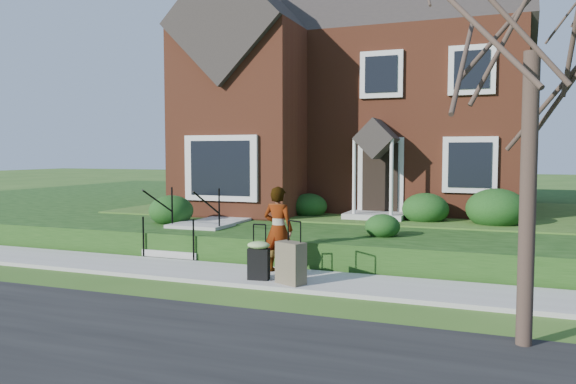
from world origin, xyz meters
The scene contains 12 objects.
ground centered at (0.00, 0.00, 0.00)m, with size 120.00×120.00×0.00m, color #2D5119.
street centered at (0.00, -5.00, 0.01)m, with size 60.00×6.00×0.01m, color black.
sidewalk centered at (0.00, 0.00, 0.04)m, with size 60.00×1.60×0.08m, color #9E9B93.
terrace centered at (4.00, 10.90, 0.30)m, with size 44.00×20.00×0.60m, color #13340E.
walkway centered at (-2.50, 5.00, 0.63)m, with size 1.20×6.00×0.06m, color #9E9B93.
main_house centered at (-0.21, 9.61, 5.26)m, with size 10.40×10.20×9.40m.
front_steps centered at (-2.50, 1.84, 0.47)m, with size 1.40×2.02×1.50m.
foundation_shrubs centered at (-0.20, 4.92, 1.08)m, with size 9.83×4.24×1.10m.
woman centered at (0.33, 0.38, 0.92)m, with size 0.62×0.40×1.69m, color #999999.
suitcase_black centered at (0.25, -0.38, 0.48)m, with size 0.47×0.41×1.03m.
suitcase_olive centered at (0.92, -0.48, 0.46)m, with size 0.60×0.48×1.13m.
tree_verge centered at (4.71, -2.26, 3.99)m, with size 3.99×3.99×5.70m.
Camera 1 is at (4.41, -9.74, 2.42)m, focal length 35.00 mm.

